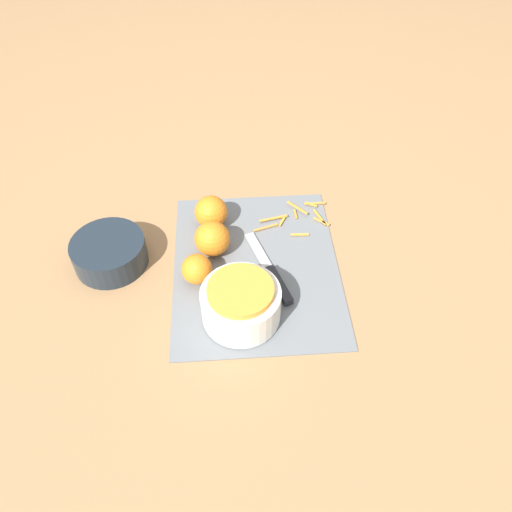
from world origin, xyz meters
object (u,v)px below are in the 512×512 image
object	(u,v)px
knife	(275,278)
orange_back	(197,269)
bowl_speckled	(241,303)
orange_left	(211,212)
orange_right	(212,239)
bowl_dark	(109,253)

from	to	relation	value
knife	orange_back	world-z (taller)	orange_back
knife	orange_back	size ratio (longest dim) A/B	3.32
bowl_speckled	orange_left	bearing A→B (deg)	11.76
bowl_speckled	orange_right	bearing A→B (deg)	16.58
bowl_speckled	orange_left	distance (m)	0.28
knife	orange_back	xyz separation A→B (m)	(0.01, 0.17, 0.03)
bowl_speckled	orange_back	world-z (taller)	bowl_speckled
bowl_dark	bowl_speckled	bearing A→B (deg)	-121.17
bowl_speckled	orange_left	world-z (taller)	bowl_speckled
bowl_dark	knife	xyz separation A→B (m)	(-0.08, -0.36, -0.02)
orange_left	bowl_dark	bearing A→B (deg)	114.61
bowl_speckled	orange_back	size ratio (longest dim) A/B	2.41
bowl_speckled	knife	distance (m)	0.12
bowl_dark	orange_right	distance (m)	0.23
bowl_dark	orange_back	bearing A→B (deg)	-109.24
orange_left	bowl_speckled	bearing A→B (deg)	-168.24
orange_back	orange_right	bearing A→B (deg)	-22.44
orange_left	knife	bearing A→B (deg)	-144.13
knife	orange_back	bearing A→B (deg)	66.62
bowl_speckled	orange_back	xyz separation A→B (m)	(0.10, 0.09, -0.01)
orange_left	orange_back	xyz separation A→B (m)	(-0.17, 0.03, -0.01)
knife	bowl_dark	bearing A→B (deg)	58.70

